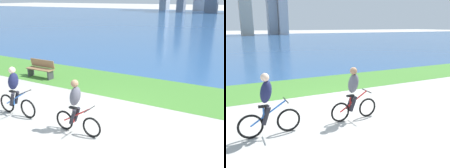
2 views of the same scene
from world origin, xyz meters
TOP-DOWN VIEW (x-y plane):
  - ground_plane at (0.00, 0.00)m, footprint 300.00×300.00m
  - grass_strip_bayside at (0.00, 3.72)m, footprint 120.00×3.33m
  - bay_water_surface at (0.00, 43.42)m, footprint 300.00×76.06m
  - cyclist_lead at (0.01, -0.95)m, footprint 1.59×0.52m
  - cyclist_trailing at (-2.54, -0.90)m, footprint 1.65×0.52m

SIDE VIEW (x-z plane):
  - ground_plane at x=0.00m, z-range 0.00..0.00m
  - bay_water_surface at x=0.00m, z-range 0.00..0.00m
  - grass_strip_bayside at x=0.00m, z-range 0.00..0.01m
  - cyclist_lead at x=0.01m, z-range 0.00..1.66m
  - cyclist_trailing at x=-2.54m, z-range -0.01..1.69m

